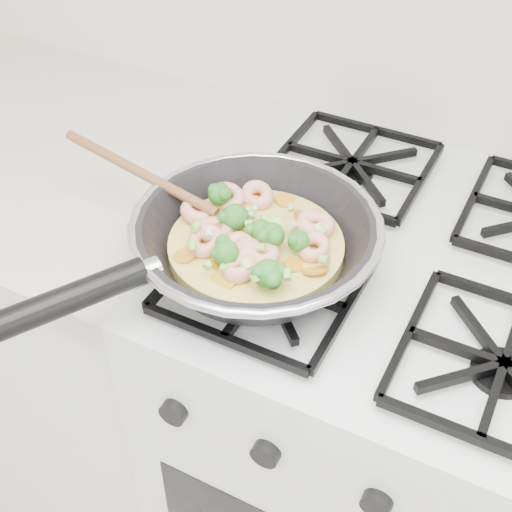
% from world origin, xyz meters
% --- Properties ---
extents(stove, '(0.60, 0.60, 0.92)m').
position_xyz_m(stove, '(0.00, 1.70, 0.46)').
color(stove, white).
rests_on(stove, ground).
extents(counter_left, '(1.00, 0.60, 0.90)m').
position_xyz_m(counter_left, '(-0.80, 1.70, 0.45)').
color(counter_left, white).
rests_on(counter_left, ground).
extents(skillet, '(0.48, 0.45, 0.09)m').
position_xyz_m(skillet, '(-0.18, 1.57, 0.96)').
color(skillet, black).
rests_on(skillet, stove).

